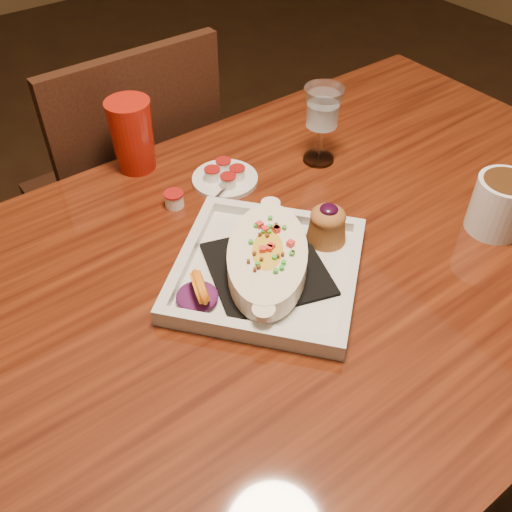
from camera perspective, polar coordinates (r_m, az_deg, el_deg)
floor at (r=1.57m, az=2.11°, el=-20.80°), size 7.00×7.00×0.00m
table at (r=1.02m, az=3.05°, el=-4.64°), size 1.50×0.90×0.75m
chair_far at (r=1.52m, az=-12.33°, el=5.97°), size 0.42×0.42×0.93m
plate at (r=0.91m, az=1.58°, el=-0.41°), size 0.40×0.40×0.08m
coffee_mug at (r=1.07m, az=23.41°, el=4.93°), size 0.13×0.10×0.10m
goblet at (r=1.13m, az=6.68°, el=14.14°), size 0.08×0.08×0.16m
saucer at (r=1.12m, az=-3.10°, el=7.84°), size 0.13×0.13×0.09m
creamer_loose at (r=1.07m, az=-8.19°, el=5.64°), size 0.04×0.04×0.03m
red_tumbler at (r=1.15m, az=-12.25°, el=11.68°), size 0.09×0.09×0.14m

